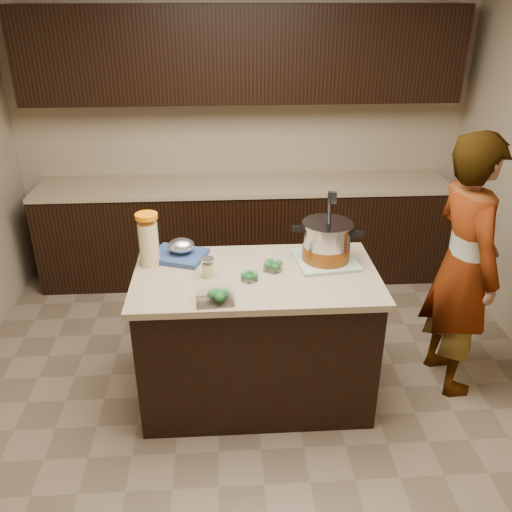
{
  "coord_description": "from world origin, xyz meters",
  "views": [
    {
      "loc": [
        -0.18,
        -2.84,
        2.42
      ],
      "look_at": [
        0.0,
        0.0,
        1.02
      ],
      "focal_mm": 38.0,
      "sensor_mm": 36.0,
      "label": 1
    }
  ],
  "objects_px": {
    "stock_pot": "(326,244)",
    "person": "(463,267)",
    "lemonade_pitcher": "(149,241)",
    "island": "(256,337)"
  },
  "relations": [
    {
      "from": "stock_pot",
      "to": "lemonade_pitcher",
      "type": "relative_size",
      "value": 1.34
    },
    {
      "from": "lemonade_pitcher",
      "to": "person",
      "type": "height_order",
      "value": "person"
    },
    {
      "from": "island",
      "to": "stock_pot",
      "type": "height_order",
      "value": "stock_pot"
    },
    {
      "from": "stock_pot",
      "to": "person",
      "type": "distance_m",
      "value": 0.89
    },
    {
      "from": "lemonade_pitcher",
      "to": "island",
      "type": "bearing_deg",
      "value": -15.15
    },
    {
      "from": "stock_pot",
      "to": "island",
      "type": "bearing_deg",
      "value": -145.97
    },
    {
      "from": "island",
      "to": "person",
      "type": "xyz_separation_m",
      "value": [
        1.31,
        0.09,
        0.41
      ]
    },
    {
      "from": "island",
      "to": "stock_pot",
      "type": "relative_size",
      "value": 3.33
    },
    {
      "from": "stock_pot",
      "to": "person",
      "type": "xyz_separation_m",
      "value": [
        0.87,
        -0.05,
        -0.16
      ]
    },
    {
      "from": "island",
      "to": "stock_pot",
      "type": "xyz_separation_m",
      "value": [
        0.44,
        0.14,
        0.57
      ]
    }
  ]
}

